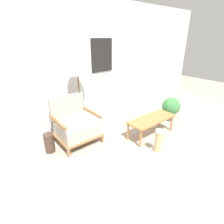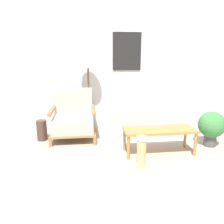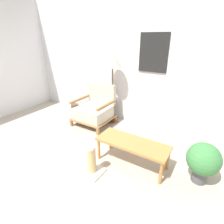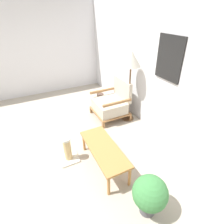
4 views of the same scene
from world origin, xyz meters
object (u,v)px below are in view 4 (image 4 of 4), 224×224
object	(u,v)px
vase	(100,100)
armchair	(111,104)
scratching_post	(68,152)
coffee_table	(104,150)
floor_lamp	(131,62)
potted_plant	(150,194)

from	to	relation	value
vase	armchair	bearing A→B (deg)	3.94
scratching_post	vase	bearing A→B (deg)	139.77
armchair	coffee_table	distance (m)	1.56
floor_lamp	armchair	bearing A→B (deg)	-135.17
floor_lamp	scratching_post	size ratio (longest dim) A/B	3.39
armchair	scratching_post	world-z (taller)	armchair
floor_lamp	vase	distance (m)	1.47
coffee_table	vase	distance (m)	2.04
floor_lamp	potted_plant	size ratio (longest dim) A/B	2.68
armchair	potted_plant	bearing A→B (deg)	-15.80
potted_plant	vase	bearing A→B (deg)	167.94
coffee_table	armchair	bearing A→B (deg)	148.60
vase	coffee_table	bearing A→B (deg)	-22.27
scratching_post	armchair	bearing A→B (deg)	125.63
armchair	coffee_table	size ratio (longest dim) A/B	0.81
potted_plant	armchair	bearing A→B (deg)	164.20
floor_lamp	vase	size ratio (longest dim) A/B	4.31
floor_lamp	coffee_table	size ratio (longest dim) A/B	1.44
coffee_table	vase	world-z (taller)	coffee_table
coffee_table	vase	size ratio (longest dim) A/B	3.00
vase	potted_plant	xyz separation A→B (m)	(2.83, -0.60, 0.16)
coffee_table	potted_plant	size ratio (longest dim) A/B	1.86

